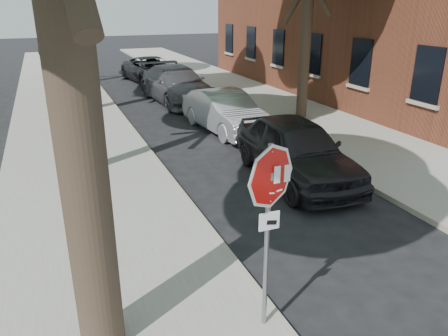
% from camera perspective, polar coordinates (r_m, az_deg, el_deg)
% --- Properties ---
extents(ground, '(120.00, 120.00, 0.00)m').
position_cam_1_polar(ground, '(6.80, 10.72, -18.57)').
color(ground, black).
rests_on(ground, ground).
extents(sidewalk_left, '(4.00, 55.00, 0.12)m').
position_cam_1_polar(sidewalk_left, '(16.87, -19.54, 5.10)').
color(sidewalk_left, gray).
rests_on(sidewalk_left, ground).
extents(sidewalk_right, '(4.00, 55.00, 0.12)m').
position_cam_1_polar(sidewalk_right, '(19.14, 6.84, 7.90)').
color(sidewalk_right, gray).
rests_on(sidewalk_right, ground).
extents(curb_left, '(0.12, 55.00, 0.13)m').
position_cam_1_polar(curb_left, '(17.06, -12.67, 5.98)').
color(curb_left, '#9E9384').
rests_on(curb_left, ground).
extents(curb_right, '(0.12, 55.00, 0.13)m').
position_cam_1_polar(curb_right, '(18.26, 1.13, 7.43)').
color(curb_right, '#9E9384').
rests_on(curb_right, ground).
extents(stop_sign, '(0.76, 0.34, 2.61)m').
position_cam_1_polar(stop_sign, '(5.42, 5.95, -4.70)').
color(stop_sign, gray).
rests_on(stop_sign, sidewalk_left).
extents(car_a, '(2.15, 4.75, 1.58)m').
position_cam_1_polar(car_a, '(11.24, 9.38, 2.43)').
color(car_a, black).
rests_on(car_a, ground).
extents(car_b, '(1.89, 4.44, 1.42)m').
position_cam_1_polar(car_b, '(15.38, 0.13, 7.37)').
color(car_b, '#95989C').
rests_on(car_b, ground).
extents(car_c, '(2.62, 5.65, 1.60)m').
position_cam_1_polar(car_c, '(20.31, -6.19, 10.80)').
color(car_c, '#4C4B50').
rests_on(car_c, ground).
extents(car_d, '(2.91, 5.32, 1.41)m').
position_cam_1_polar(car_d, '(25.73, -9.37, 12.52)').
color(car_d, black).
rests_on(car_d, ground).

